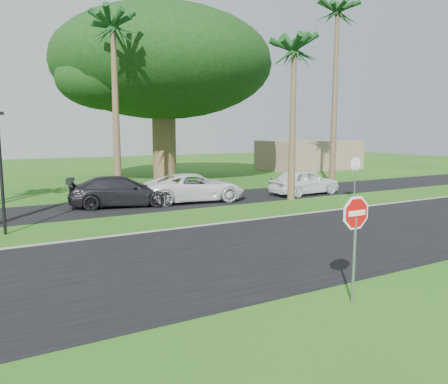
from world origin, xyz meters
TOP-DOWN VIEW (x-y plane):
  - ground at (0.00, 0.00)m, footprint 120.00×120.00m
  - road at (0.00, 2.00)m, footprint 120.00×8.00m
  - parking_strip at (0.00, 12.50)m, footprint 120.00×5.00m
  - curb at (0.00, 6.05)m, footprint 120.00×0.12m
  - stop_sign_near at (0.50, -3.00)m, footprint 1.05×0.07m
  - stop_sign_far at (12.00, 8.00)m, footprint 1.05×0.07m
  - palm_center at (0.00, 14.00)m, footprint 5.00×5.00m
  - palm_right_near at (9.00, 10.00)m, footprint 5.00×5.00m
  - palm_right_far at (15.00, 13.00)m, footprint 5.00×5.00m
  - canopy_tree at (6.00, 22.00)m, footprint 16.50×16.50m
  - streetlight_right at (-6.00, 8.50)m, footprint 0.45×0.25m
  - building_far at (24.00, 26.00)m, footprint 10.00×6.00m
  - car_dark at (-0.25, 12.51)m, footprint 5.79×3.38m
  - car_minivan at (3.79, 12.07)m, footprint 5.97×3.37m
  - car_pickup at (10.95, 11.15)m, footprint 4.78×2.11m

SIDE VIEW (x-z plane):
  - ground at x=0.00m, z-range 0.00..0.00m
  - road at x=0.00m, z-range 0.00..0.02m
  - parking_strip at x=0.00m, z-range 0.00..0.02m
  - curb at x=0.00m, z-range 0.00..0.06m
  - car_minivan at x=3.79m, z-range 0.00..1.57m
  - car_dark at x=-0.25m, z-range 0.00..1.58m
  - car_pickup at x=10.95m, z-range 0.00..1.60m
  - building_far at x=24.00m, z-range 0.00..3.00m
  - stop_sign_near at x=0.50m, z-range 0.46..3.09m
  - stop_sign_far at x=12.00m, z-range 0.46..3.09m
  - streetlight_right at x=-6.00m, z-range 0.33..4.97m
  - palm_right_near at x=9.00m, z-range 3.44..12.94m
  - canopy_tree at x=6.00m, z-range 2.39..15.51m
  - palm_center at x=0.00m, z-range 3.91..14.41m
  - palm_right_far at x=15.00m, z-range 5.08..18.08m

